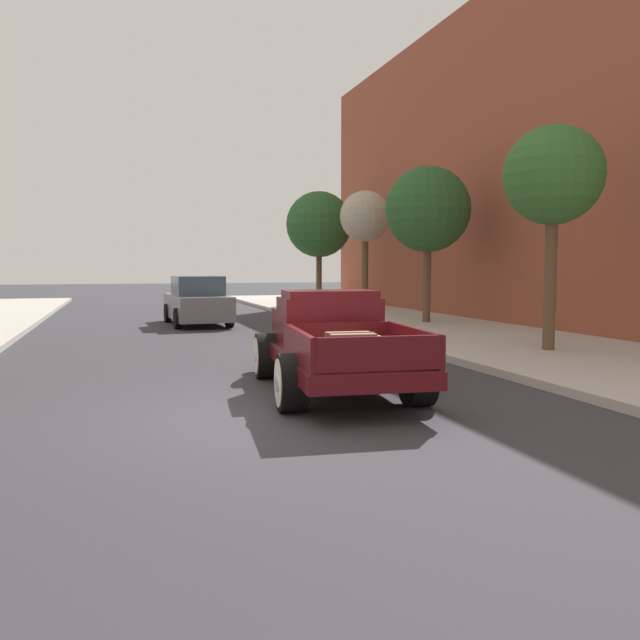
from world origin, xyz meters
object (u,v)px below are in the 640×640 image
(hotrod_truck_maroon, at_px, (330,342))
(car_background_grey, at_px, (197,302))
(street_tree_nearest, at_px, (553,177))
(street_tree_third, at_px, (365,218))
(street_tree_second, at_px, (428,210))
(street_tree_farthest, at_px, (319,225))

(hotrod_truck_maroon, xyz_separation_m, car_background_grey, (-0.69, 12.22, 0.01))
(street_tree_nearest, relative_size, street_tree_third, 1.00)
(street_tree_second, height_order, street_tree_farthest, street_tree_farthest)
(car_background_grey, xyz_separation_m, street_tree_nearest, (6.43, -10.13, 3.11))
(street_tree_nearest, bearing_deg, street_tree_second, 84.45)
(street_tree_farthest, bearing_deg, hotrod_truck_maroon, -106.79)
(street_tree_second, bearing_deg, street_tree_nearest, -95.55)
(hotrod_truck_maroon, relative_size, street_tree_third, 1.04)
(hotrod_truck_maroon, xyz_separation_m, street_tree_second, (6.44, 9.37, 3.05))
(hotrod_truck_maroon, relative_size, street_tree_farthest, 0.97)
(street_tree_second, bearing_deg, car_background_grey, 158.23)
(street_tree_nearest, distance_m, street_tree_second, 7.31)
(hotrod_truck_maroon, height_order, street_tree_second, street_tree_second)
(street_tree_nearest, xyz_separation_m, street_tree_second, (0.71, 7.28, -0.08))
(hotrod_truck_maroon, relative_size, street_tree_second, 1.00)
(street_tree_third, bearing_deg, street_tree_nearest, -92.53)
(hotrod_truck_maroon, bearing_deg, car_background_grey, 93.23)
(street_tree_third, height_order, street_tree_farthest, street_tree_farthest)
(hotrod_truck_maroon, distance_m, street_tree_farthest, 19.51)
(car_background_grey, xyz_separation_m, street_tree_third, (6.97, 2.30, 3.15))
(street_tree_nearest, distance_m, street_tree_third, 12.44)
(car_background_grey, height_order, street_tree_farthest, street_tree_farthest)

